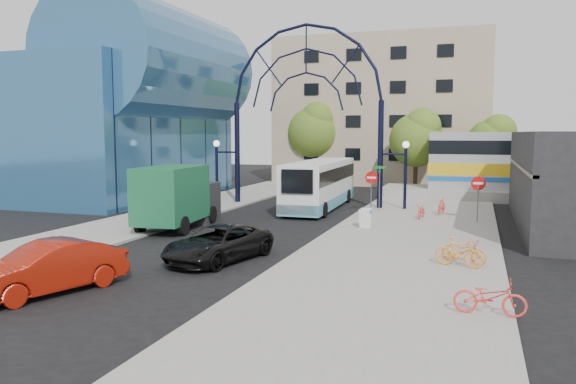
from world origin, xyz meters
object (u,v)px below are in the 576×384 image
(stop_sign, at_px, (371,181))
(bike_far_c, at_px, (490,297))
(street_name_sign, at_px, (380,179))
(green_truck, at_px, (178,197))
(gateway_arch, at_px, (306,78))
(tree_north_a, at_px, (418,137))
(city_bus, at_px, (320,184))
(red_sedan, at_px, (47,268))
(bike_near_a, at_px, (421,211))
(bike_far_a, at_px, (464,251))
(tree_north_c, at_px, (493,141))
(bike_far_b, at_px, (459,252))
(black_suv, at_px, (218,244))
(sandwich_board, at_px, (365,216))
(do_not_enter_sign, at_px, (478,188))
(bike_near_b, at_px, (441,206))
(tree_north_b, at_px, (315,130))

(stop_sign, bearing_deg, bike_far_c, -70.60)
(street_name_sign, xyz_separation_m, green_truck, (-8.97, -8.99, -0.50))
(gateway_arch, xyz_separation_m, tree_north_a, (6.12, 11.93, -3.95))
(city_bus, relative_size, red_sedan, 2.36)
(bike_near_a, relative_size, bike_far_a, 0.86)
(tree_north_c, bearing_deg, stop_sign, -114.69)
(bike_far_a, relative_size, bike_far_b, 1.00)
(tree_north_a, bearing_deg, bike_far_a, -80.50)
(stop_sign, xyz_separation_m, bike_far_b, (5.58, -13.18, -1.34))
(stop_sign, distance_m, bike_near_a, 3.94)
(bike_near_a, bearing_deg, black_suv, -110.54)
(gateway_arch, height_order, green_truck, gateway_arch)
(sandwich_board, bearing_deg, do_not_enter_sign, 36.68)
(black_suv, xyz_separation_m, bike_near_b, (7.45, 14.98, -0.09))
(sandwich_board, distance_m, tree_north_b, 26.15)
(tree_north_a, height_order, city_bus, tree_north_a)
(tree_north_a, bearing_deg, tree_north_c, 18.44)
(city_bus, xyz_separation_m, bike_far_a, (9.41, -14.06, -1.04))
(city_bus, distance_m, red_sedan, 22.05)
(bike_near_b, bearing_deg, city_bus, -177.63)
(bike_far_c, bearing_deg, bike_near_a, 12.30)
(tree_north_a, height_order, bike_near_b, tree_north_a)
(tree_north_c, bearing_deg, bike_far_c, -91.30)
(street_name_sign, relative_size, bike_far_a, 1.59)
(do_not_enter_sign, distance_m, red_sedan, 22.26)
(street_name_sign, xyz_separation_m, bike_near_a, (2.80, -2.36, -1.61))
(tree_north_b, bearing_deg, tree_north_a, -21.80)
(sandwich_board, relative_size, tree_north_b, 0.12)
(sandwich_board, height_order, green_truck, green_truck)
(street_name_sign, bearing_deg, red_sedan, -107.85)
(street_name_sign, bearing_deg, do_not_enter_sign, -24.16)
(black_suv, bearing_deg, gateway_arch, 108.25)
(stop_sign, xyz_separation_m, street_name_sign, (0.40, 0.60, 0.14))
(bike_far_c, bearing_deg, tree_north_b, 23.68)
(gateway_arch, bearing_deg, city_bus, -22.55)
(do_not_enter_sign, height_order, tree_north_a, tree_north_a)
(tree_north_c, bearing_deg, tree_north_b, 172.88)
(tree_north_b, xyz_separation_m, city_bus, (5.02, -16.40, -3.64))
(city_bus, bearing_deg, bike_near_a, -27.74)
(red_sedan, bearing_deg, gateway_arch, 105.73)
(tree_north_a, bearing_deg, sandwich_board, -91.50)
(sandwich_board, bearing_deg, bike_far_a, -52.75)
(bike_near_b, bearing_deg, green_truck, -134.46)
(gateway_arch, relative_size, tree_north_a, 1.95)
(black_suv, distance_m, bike_far_c, 10.57)
(tree_north_c, xyz_separation_m, bike_near_b, (-3.15, -15.62, -3.68))
(tree_north_c, height_order, bike_far_b, tree_north_c)
(sandwich_board, height_order, black_suv, black_suv)
(sandwich_board, bearing_deg, black_suv, -115.27)
(city_bus, bearing_deg, green_truck, -118.45)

